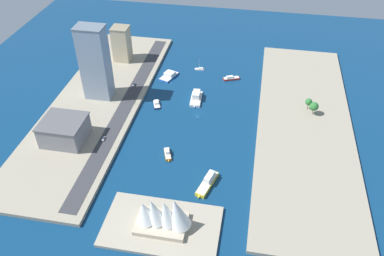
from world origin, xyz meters
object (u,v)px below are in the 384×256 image
at_px(catamaran_blue, 169,75).
at_px(opera_landmark, 162,214).
at_px(ferry_white_commuter, 196,97).
at_px(warehouse_low_gray, 64,130).
at_px(office_block_beige, 122,44).
at_px(water_taxi_orange, 168,154).
at_px(traffic_light_waterfront, 135,100).
at_px(sailboat_small_white, 200,69).
at_px(sedan_silver, 134,85).
at_px(patrol_launch_navy, 157,104).
at_px(tugboat_red, 231,78).
at_px(van_white, 103,139).
at_px(tower_tall_glass, 95,63).
at_px(ferry_yellow_fast, 207,182).

bearing_deg(catamaran_blue, opera_landmark, 101.84).
distance_m(catamaran_blue, ferry_white_commuter, 43.62).
bearing_deg(opera_landmark, warehouse_low_gray, -35.22).
distance_m(office_block_beige, opera_landmark, 199.93).
distance_m(water_taxi_orange, traffic_light_waterfront, 64.87).
bearing_deg(warehouse_low_gray, sailboat_small_white, -123.08).
relative_size(ferry_white_commuter, warehouse_low_gray, 0.77).
bearing_deg(sedan_silver, catamaran_blue, -137.31).
xyz_separation_m(office_block_beige, sedan_silver, (-23.30, 42.71, -15.38)).
height_order(patrol_launch_navy, sailboat_small_white, sailboat_small_white).
distance_m(catamaran_blue, sailboat_small_white, 30.67).
relative_size(tugboat_red, sedan_silver, 3.11).
distance_m(catamaran_blue, van_white, 100.57).
bearing_deg(ferry_white_commuter, patrol_launch_navy, 24.06).
bearing_deg(sedan_silver, ferry_white_commuter, 172.25).
bearing_deg(sedan_silver, tugboat_red, -160.03).
xyz_separation_m(patrol_launch_navy, sedan_silver, (25.67, -21.18, 2.55)).
distance_m(tugboat_red, catamaran_blue, 55.86).
bearing_deg(opera_landmark, sailboat_small_white, -87.15).
relative_size(water_taxi_orange, opera_landmark, 0.41).
xyz_separation_m(catamaran_blue, tower_tall_glass, (48.50, 43.48, 31.66)).
relative_size(ferry_white_commuter, sedan_silver, 4.66).
height_order(tugboat_red, opera_landmark, opera_landmark).
relative_size(ferry_yellow_fast, sedan_silver, 5.09).
bearing_deg(water_taxi_orange, sailboat_small_white, -91.23).
bearing_deg(office_block_beige, tower_tall_glass, 90.50).
bearing_deg(opera_landmark, water_taxi_orange, -79.16).
bearing_deg(catamaran_blue, tower_tall_glass, 41.88).
relative_size(office_block_beige, van_white, 7.01).
bearing_deg(water_taxi_orange, sedan_silver, -58.44).
xyz_separation_m(ferry_yellow_fast, warehouse_low_gray, (106.55, -23.44, 8.73)).
distance_m(sailboat_small_white, office_block_beige, 76.40).
distance_m(tugboat_red, opera_landmark, 170.21).
bearing_deg(sailboat_small_white, opera_landmark, 92.85).
distance_m(ferry_white_commuter, ferry_yellow_fast, 96.66).
bearing_deg(catamaran_blue, sedan_silver, 42.69).
relative_size(water_taxi_orange, van_white, 2.97).
relative_size(catamaran_blue, ferry_yellow_fast, 0.85).
relative_size(tugboat_red, patrol_launch_navy, 1.19).
distance_m(water_taxi_orange, office_block_beige, 142.04).
xyz_separation_m(ferry_yellow_fast, opera_landmark, (19.98, 37.66, 9.66)).
height_order(catamaran_blue, van_white, catamaran_blue).
height_order(traffic_light_waterfront, opera_landmark, opera_landmark).
distance_m(warehouse_low_gray, van_white, 27.81).
bearing_deg(tugboat_red, sailboat_small_white, -21.09).
relative_size(sailboat_small_white, ferry_white_commuter, 0.45).
xyz_separation_m(sailboat_small_white, traffic_light_waterfront, (41.43, 68.31, 6.14)).
distance_m(tugboat_red, office_block_beige, 106.92).
distance_m(catamaran_blue, patrol_launch_navy, 44.94).
bearing_deg(office_block_beige, ferry_yellow_fast, 125.61).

